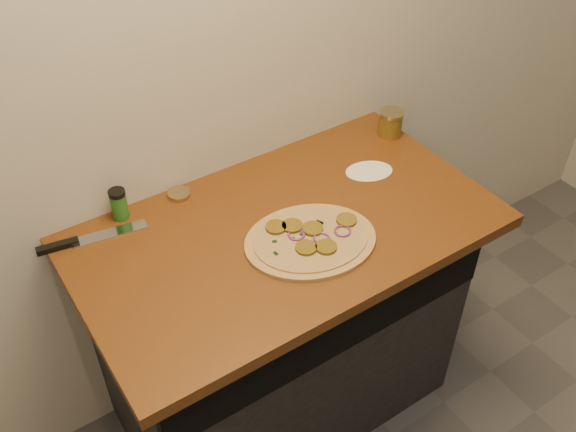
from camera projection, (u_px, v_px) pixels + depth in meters
cabinet at (280, 324)px, 2.15m from camera, size 1.10×0.60×0.86m
countertop at (285, 230)px, 1.84m from camera, size 1.20×0.70×0.04m
pizza at (311, 239)px, 1.76m from camera, size 0.44×0.44×0.02m
chefs_knife at (83, 240)px, 1.77m from camera, size 0.30×0.08×0.02m
mason_jar_lid at (179, 194)px, 1.92m from camera, size 0.08×0.08×0.01m
salsa_jar at (391, 123)px, 2.15m from camera, size 0.08×0.08×0.09m
spice_shaker at (119, 204)px, 1.82m from camera, size 0.05×0.05×0.10m
flour_spill at (369, 171)px, 2.02m from camera, size 0.19×0.19×0.00m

